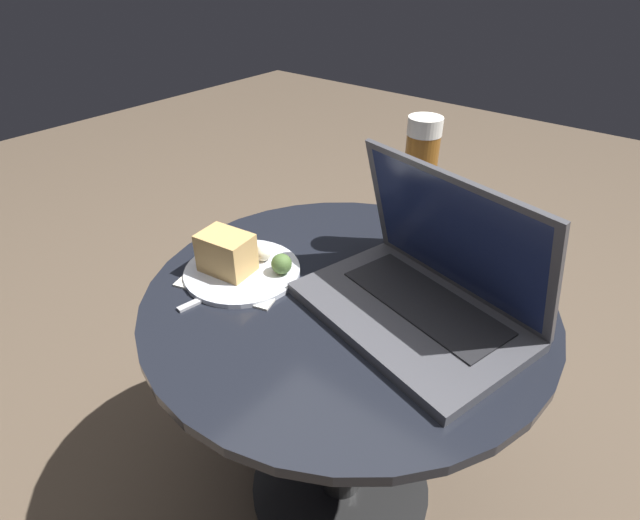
# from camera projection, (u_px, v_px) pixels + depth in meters

# --- Properties ---
(ground_plane) EXTENTS (6.00, 6.00, 0.00)m
(ground_plane) POSITION_uv_depth(u_px,v_px,m) (340.00, 485.00, 1.14)
(ground_plane) COLOR brown
(table) EXTENTS (0.69, 0.69, 0.55)m
(table) POSITION_uv_depth(u_px,v_px,m) (344.00, 364.00, 0.93)
(table) COLOR black
(table) RESTS_ON ground_plane
(napkin) EXTENTS (0.21, 0.17, 0.00)m
(napkin) POSITION_uv_depth(u_px,v_px,m) (237.00, 277.00, 0.88)
(napkin) COLOR silver
(napkin) RESTS_ON table
(laptop) EXTENTS (0.39, 0.31, 0.23)m
(laptop) POSITION_uv_depth(u_px,v_px,m) (424.00, 288.00, 0.77)
(laptop) COLOR #47474C
(laptop) RESTS_ON table
(beer_glass) EXTENTS (0.06, 0.06, 0.25)m
(beer_glass) POSITION_uv_depth(u_px,v_px,m) (418.00, 187.00, 0.90)
(beer_glass) COLOR brown
(beer_glass) RESTS_ON table
(snack_plate) EXTENTS (0.21, 0.21, 0.08)m
(snack_plate) POSITION_uv_depth(u_px,v_px,m) (238.00, 261.00, 0.88)
(snack_plate) COLOR silver
(snack_plate) RESTS_ON table
(fork) EXTENTS (0.05, 0.17, 0.00)m
(fork) POSITION_uv_depth(u_px,v_px,m) (229.00, 287.00, 0.85)
(fork) COLOR #B2B2B7
(fork) RESTS_ON table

